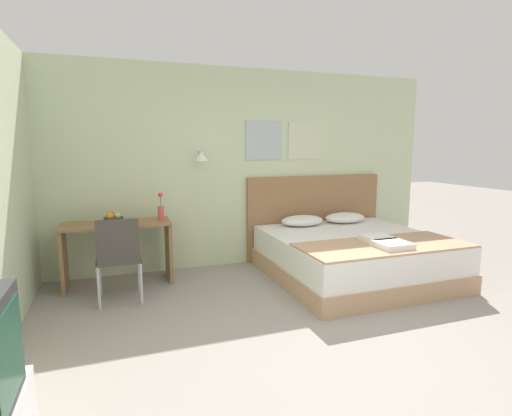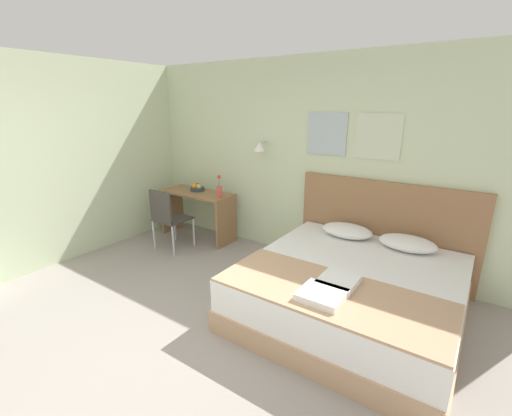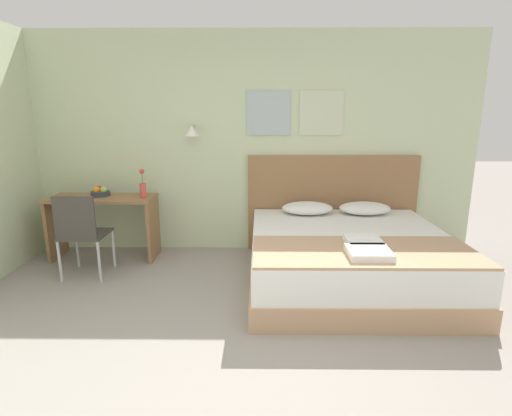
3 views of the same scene
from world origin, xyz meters
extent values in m
plane|color=gray|center=(0.00, 0.00, 0.00)|extent=(24.00, 24.00, 0.00)
cube|color=beige|center=(0.00, 2.76, 1.32)|extent=(5.78, 0.06, 2.65)
cube|color=#A8B7BC|center=(0.35, 2.72, 1.70)|extent=(0.52, 0.02, 0.52)
cube|color=beige|center=(0.98, 2.72, 1.70)|extent=(0.52, 0.02, 0.52)
cylinder|color=#B2B2B7|center=(-0.55, 2.65, 1.55)|extent=(0.02, 0.16, 0.02)
cone|color=white|center=(-0.55, 2.56, 1.50)|extent=(0.17, 0.17, 0.12)
cube|color=tan|center=(1.15, 1.66, 0.11)|extent=(1.98, 2.01, 0.22)
cube|color=white|center=(1.15, 1.66, 0.38)|extent=(1.94, 1.97, 0.32)
cube|color=#8E6642|center=(1.15, 2.70, 0.60)|extent=(2.10, 0.06, 1.20)
ellipsoid|color=white|center=(0.81, 2.42, 0.61)|extent=(0.60, 0.40, 0.14)
ellipsoid|color=white|center=(1.49, 2.42, 0.61)|extent=(0.60, 0.40, 0.14)
cube|color=tan|center=(1.15, 1.08, 0.55)|extent=(1.92, 0.80, 0.02)
cube|color=white|center=(1.17, 1.22, 0.59)|extent=(0.31, 0.33, 0.06)
cube|color=white|center=(1.15, 0.94, 0.59)|extent=(0.35, 0.33, 0.06)
cube|color=#8E6642|center=(-1.61, 2.37, 0.73)|extent=(1.21, 0.49, 0.03)
cube|color=#8E6642|center=(-2.19, 2.37, 0.36)|extent=(0.04, 0.45, 0.71)
cube|color=#8E6642|center=(-1.02, 2.37, 0.36)|extent=(0.04, 0.45, 0.71)
cube|color=#3D3833|center=(-1.61, 1.86, 0.45)|extent=(0.45, 0.45, 0.02)
cube|color=#3D3833|center=(-1.61, 1.65, 0.68)|extent=(0.41, 0.03, 0.45)
cylinder|color=#B7B7BC|center=(-1.81, 2.06, 0.22)|extent=(0.03, 0.03, 0.44)
cylinder|color=#B7B7BC|center=(-1.40, 2.06, 0.22)|extent=(0.03, 0.03, 0.44)
cylinder|color=#B7B7BC|center=(-1.81, 1.65, 0.22)|extent=(0.03, 0.03, 0.44)
cylinder|color=#B7B7BC|center=(-1.40, 1.65, 0.22)|extent=(0.03, 0.03, 0.44)
cylinder|color=#333842|center=(-1.64, 2.43, 0.77)|extent=(0.22, 0.22, 0.05)
sphere|color=#B2C156|center=(-1.60, 2.42, 0.82)|extent=(0.08, 0.08, 0.08)
sphere|color=red|center=(-1.67, 2.46, 0.82)|extent=(0.08, 0.08, 0.08)
sphere|color=orange|center=(-1.67, 2.40, 0.82)|extent=(0.08, 0.08, 0.08)
cylinder|color=#D14C42|center=(-1.10, 2.33, 0.83)|extent=(0.07, 0.07, 0.17)
cylinder|color=#3D7538|center=(-1.10, 2.33, 0.98)|extent=(0.01, 0.01, 0.14)
sphere|color=#DB3838|center=(-1.10, 2.33, 1.05)|extent=(0.06, 0.06, 0.06)
camera|label=1|loc=(-1.61, -2.47, 1.63)|focal=28.00mm
camera|label=2|loc=(2.08, -1.36, 2.05)|focal=24.00mm
camera|label=3|loc=(0.25, -2.18, 1.72)|focal=28.00mm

